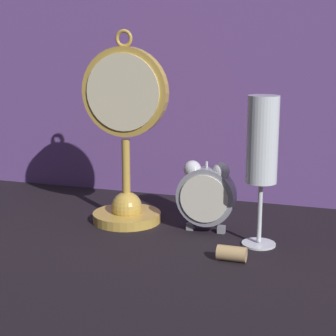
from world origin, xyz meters
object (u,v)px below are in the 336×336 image
champagne_flute (262,149)px  pocket_watch_on_stand (126,148)px  alarm_clock_twin_bell (206,193)px  wine_cork (232,253)px

champagne_flute → pocket_watch_on_stand: bearing=169.2°
pocket_watch_on_stand → champagne_flute: bearing=-10.8°
alarm_clock_twin_bell → wine_cork: (0.07, -0.11, -0.05)m
pocket_watch_on_stand → wine_cork: 0.27m
pocket_watch_on_stand → alarm_clock_twin_bell: pocket_watch_on_stand is taller
alarm_clock_twin_bell → champagne_flute: 0.13m
pocket_watch_on_stand → wine_cork: size_ratio=7.82×
pocket_watch_on_stand → wine_cork: (0.21, -0.12, -0.12)m
wine_cork → champagne_flute: bearing=70.9°
pocket_watch_on_stand → champagne_flute: size_ratio=1.42×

